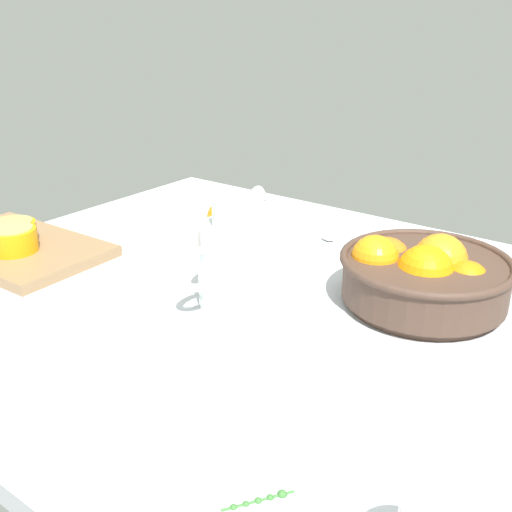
% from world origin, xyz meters
% --- Properties ---
extents(ground_plane, '(1.22, 0.94, 0.03)m').
position_xyz_m(ground_plane, '(0.00, 0.00, -0.01)').
color(ground_plane, silver).
extents(fruit_bowl, '(0.26, 0.26, 0.11)m').
position_xyz_m(fruit_bowl, '(0.18, 0.13, 0.05)').
color(fruit_bowl, '#473328').
rests_on(fruit_bowl, ground_plane).
extents(juice_pitcher, '(0.12, 0.16, 0.18)m').
position_xyz_m(juice_pitcher, '(-0.04, -0.04, 0.06)').
color(juice_pitcher, white).
rests_on(juice_pitcher, ground_plane).
extents(cutting_board, '(0.35, 0.22, 0.02)m').
position_xyz_m(cutting_board, '(-0.50, -0.12, 0.01)').
color(cutting_board, olive).
rests_on(cutting_board, ground_plane).
extents(orange_half_0, '(0.08, 0.08, 0.04)m').
position_xyz_m(orange_half_0, '(-0.50, -0.12, 0.04)').
color(orange_half_0, orange).
rests_on(orange_half_0, cutting_board).
extents(orange_half_1, '(0.08, 0.08, 0.04)m').
position_xyz_m(orange_half_1, '(-0.47, -0.14, 0.04)').
color(orange_half_1, orange).
rests_on(orange_half_1, cutting_board).
extents(loose_orange_1, '(0.07, 0.07, 0.07)m').
position_xyz_m(loose_orange_1, '(-0.25, 0.18, 0.04)').
color(loose_orange_1, orange).
rests_on(loose_orange_1, ground_plane).
extents(spoon, '(0.13, 0.06, 0.01)m').
position_xyz_m(spoon, '(-0.05, 0.27, 0.00)').
color(spoon, silver).
rests_on(spoon, ground_plane).
extents(herb_sprig_0, '(0.04, 0.06, 0.01)m').
position_xyz_m(herb_sprig_0, '(0.22, -0.33, 0.00)').
color(herb_sprig_0, '#3A7033').
rests_on(herb_sprig_0, ground_plane).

